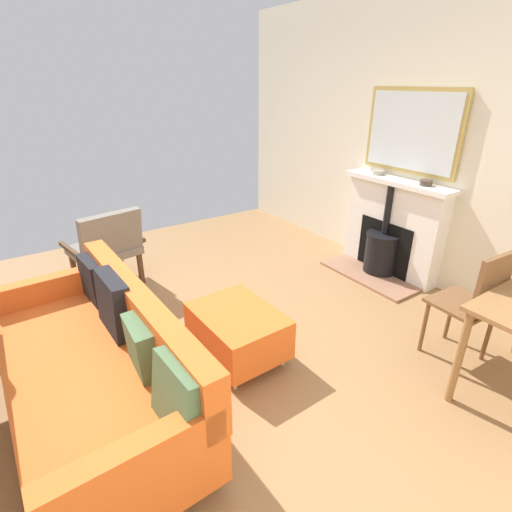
# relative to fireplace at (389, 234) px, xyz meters

# --- Properties ---
(ground_plane) EXTENTS (5.24, 5.49, 0.01)m
(ground_plane) POSITION_rel_fireplace_xyz_m (2.42, -0.01, -0.46)
(ground_plane) COLOR olive
(wall_left) EXTENTS (0.12, 5.49, 2.87)m
(wall_left) POSITION_rel_fireplace_xyz_m (-0.20, -0.01, 0.98)
(wall_left) COLOR silver
(wall_left) RESTS_ON ground
(fireplace) EXTENTS (0.62, 1.22, 1.05)m
(fireplace) POSITION_rel_fireplace_xyz_m (0.00, 0.00, 0.00)
(fireplace) COLOR #93664C
(fireplace) RESTS_ON ground
(mirror_over_mantel) EXTENTS (0.04, 1.07, 0.82)m
(mirror_over_mantel) POSITION_rel_fireplace_xyz_m (-0.12, -0.00, 1.07)
(mirror_over_mantel) COLOR tan
(mantel_bowl_near) EXTENTS (0.13, 0.13, 0.05)m
(mantel_bowl_near) POSITION_rel_fireplace_xyz_m (-0.02, -0.27, 0.62)
(mantel_bowl_near) COLOR #9E9384
(mantel_bowl_near) RESTS_ON fireplace
(mantel_bowl_far) EXTENTS (0.12, 0.12, 0.05)m
(mantel_bowl_far) POSITION_rel_fireplace_xyz_m (-0.02, 0.31, 0.63)
(mantel_bowl_far) COLOR #47382D
(mantel_bowl_far) RESTS_ON fireplace
(sofa) EXTENTS (0.94, 2.01, 0.81)m
(sofa) POSITION_rel_fireplace_xyz_m (3.16, 0.31, -0.11)
(sofa) COLOR #B2B2B7
(sofa) RESTS_ON ground
(ottoman) EXTENTS (0.56, 0.74, 0.40)m
(ottoman) POSITION_rel_fireplace_xyz_m (2.16, 0.35, -0.21)
(ottoman) COLOR #B2B2B7
(ottoman) RESTS_ON ground
(armchair_accent) EXTENTS (0.76, 0.69, 0.85)m
(armchair_accent) POSITION_rel_fireplace_xyz_m (2.66, -1.34, 0.03)
(armchair_accent) COLOR #4C3321
(armchair_accent) RESTS_ON ground
(dining_chair_near_fireplace) EXTENTS (0.42, 0.42, 0.93)m
(dining_chair_near_fireplace) POSITION_rel_fireplace_xyz_m (0.77, 1.36, 0.09)
(dining_chair_near_fireplace) COLOR brown
(dining_chair_near_fireplace) RESTS_ON ground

